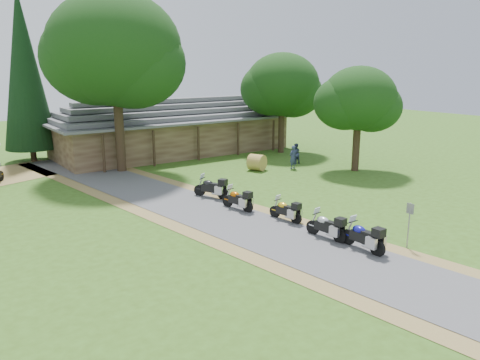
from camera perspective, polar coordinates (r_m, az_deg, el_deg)
ground at (r=20.49m, az=8.45°, el=-8.32°), size 120.00×120.00×0.00m
driveway at (r=23.05m, az=0.64°, el=-5.62°), size 51.95×51.95×0.00m
lodge at (r=42.56m, az=-8.21°, el=6.61°), size 21.40×9.40×4.90m
motorcycle_row_a at (r=20.56m, az=14.73°, el=-6.50°), size 0.68×2.02×1.38m
motorcycle_row_b at (r=21.57m, az=10.47°, el=-5.39°), size 0.86×1.99×1.32m
motorcycle_row_c at (r=23.73m, az=5.56°, el=-3.55°), size 0.85×1.86×1.23m
motorcycle_row_d at (r=25.39m, az=-0.32°, el=-2.23°), size 1.00×2.00×1.31m
motorcycle_row_e at (r=27.71m, az=-3.55°, el=-0.80°), size 1.53×2.12×1.39m
person_a at (r=35.70m, az=6.45°, el=3.02°), size 0.67×0.54×2.10m
person_b at (r=37.59m, az=6.79°, el=3.43°), size 0.57×0.42×1.93m
hay_bale at (r=35.04m, az=2.07°, el=2.16°), size 1.54×1.49×1.21m
sign_post at (r=21.30m, az=19.88°, el=-5.25°), size 0.36×0.06×2.02m
oak_lodge_left at (r=35.15m, az=-14.88°, el=12.42°), size 9.40×9.40×14.20m
oak_lodge_right at (r=42.09m, az=5.13°, el=9.94°), size 6.50×6.50×9.75m
oak_driveway at (r=35.49m, az=14.21°, el=7.97°), size 5.44×5.44×8.64m
cedar_near at (r=41.42m, az=-24.73°, el=11.42°), size 4.08×4.08×13.67m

